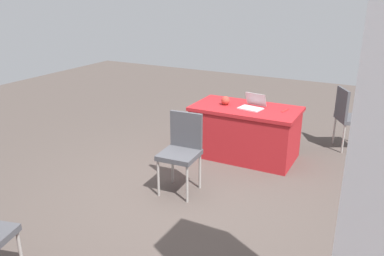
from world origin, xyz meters
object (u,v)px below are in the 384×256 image
(chair_near_front, at_px, (349,115))
(scissors_red, at_px, (285,110))
(table_foreground, at_px, (245,132))
(chair_tucked_right, at_px, (182,147))
(yarn_ball, at_px, (226,101))
(laptop_silver, at_px, (252,106))

(chair_near_front, xyz_separation_m, scissors_red, (0.75, 0.95, 0.21))
(table_foreground, relative_size, scissors_red, 8.54)
(chair_tucked_right, height_order, yarn_ball, chair_tucked_right)
(chair_tucked_right, bearing_deg, yarn_ball, -93.67)
(chair_tucked_right, bearing_deg, table_foreground, -106.70)
(chair_tucked_right, bearing_deg, chair_near_front, -127.70)
(chair_tucked_right, relative_size, yarn_ball, 7.53)
(chair_near_front, relative_size, chair_tucked_right, 0.99)
(scissors_red, bearing_deg, chair_tucked_right, -18.97)
(table_foreground, distance_m, yarn_ball, 0.54)
(table_foreground, height_order, yarn_ball, yarn_ball)
(yarn_ball, xyz_separation_m, scissors_red, (-0.86, -0.12, -0.06))
(chair_near_front, relative_size, scissors_red, 5.35)
(table_foreground, distance_m, chair_near_front, 1.67)
(table_foreground, relative_size, yarn_ball, 11.88)
(laptop_silver, bearing_deg, chair_near_front, -129.39)
(chair_near_front, xyz_separation_m, yarn_ball, (1.60, 1.07, 0.27))
(chair_near_front, bearing_deg, scissors_red, -67.45)
(scissors_red, bearing_deg, table_foreground, -69.32)
(chair_near_front, bearing_deg, table_foreground, -80.46)
(laptop_silver, bearing_deg, scissors_red, -158.26)
(chair_near_front, xyz_separation_m, chair_tucked_right, (1.60, 2.39, 0.01))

